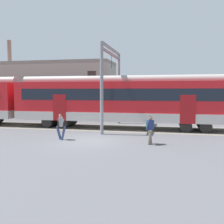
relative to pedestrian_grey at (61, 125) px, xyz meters
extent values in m
plane|color=#515156|center=(1.82, 0.02, -0.96)|extent=(160.00, 160.00, 0.00)
cube|color=slate|center=(-7.97, 5.73, -0.96)|extent=(80.00, 4.40, 0.01)
cube|color=#B7B2AD|center=(3.03, 5.73, 0.09)|extent=(18.00, 3.06, 0.70)
cube|color=red|center=(3.03, 5.73, 1.64)|extent=(18.00, 3.00, 2.40)
cube|color=black|center=(3.03, 4.21, 1.84)|extent=(16.56, 0.03, 0.90)
cube|color=maroon|center=(7.98, 4.21, 0.79)|extent=(1.10, 0.04, 2.10)
cube|color=maroon|center=(-1.92, 4.21, 0.79)|extent=(1.10, 0.04, 2.10)
cylinder|color=#9C9793|center=(3.03, 5.73, 3.02)|extent=(17.64, 0.70, 0.70)
cube|color=black|center=(0.33, 5.73, 3.57)|extent=(0.70, 0.12, 0.40)
cylinder|color=black|center=(9.31, 5.73, -0.51)|extent=(0.90, 2.40, 0.90)
cylinder|color=black|center=(7.91, 5.73, -0.51)|extent=(0.90, 2.40, 0.90)
cylinder|color=black|center=(-1.85, 5.73, -0.51)|extent=(0.90, 2.40, 0.90)
cylinder|color=black|center=(-3.25, 5.73, -0.51)|extent=(0.90, 2.40, 0.90)
cylinder|color=navy|center=(-0.16, 0.03, -0.53)|extent=(0.38, 0.28, 0.87)
cylinder|color=navy|center=(0.17, -0.02, -0.53)|extent=(0.38, 0.28, 0.87)
cube|color=gray|center=(0.00, 0.00, 0.18)|extent=(0.37, 0.43, 0.56)
cylinder|color=gray|center=(0.17, -0.17, 0.13)|extent=(0.26, 0.18, 0.52)
cylinder|color=gray|center=(-0.16, 0.17, 0.13)|extent=(0.26, 0.18, 0.52)
sphere|color=#9E7051|center=(-0.02, -0.01, 0.57)|extent=(0.22, 0.22, 0.22)
sphere|color=black|center=(0.00, 0.00, 0.60)|extent=(0.20, 0.20, 0.20)
cylinder|color=#6B6051|center=(5.62, -0.42, -0.53)|extent=(0.33, 0.37, 0.87)
cylinder|color=#6B6051|center=(5.61, -0.09, -0.53)|extent=(0.33, 0.37, 0.87)
cube|color=navy|center=(5.61, -0.25, 0.18)|extent=(0.43, 0.41, 0.56)
cylinder|color=navy|center=(5.75, -0.06, 0.13)|extent=(0.22, 0.25, 0.52)
cylinder|color=navy|center=(5.48, -0.45, 0.13)|extent=(0.22, 0.25, 0.52)
sphere|color=brown|center=(5.63, -0.27, 0.57)|extent=(0.22, 0.22, 0.22)
sphere|color=black|center=(5.61, -0.25, 0.60)|extent=(0.20, 0.20, 0.20)
cube|color=#235633|center=(5.51, -0.11, 0.20)|extent=(0.32, 0.29, 0.40)
cylinder|color=gray|center=(2.01, 2.53, 2.29)|extent=(0.24, 0.24, 6.50)
cylinder|color=gray|center=(2.01, 8.93, 2.29)|extent=(0.24, 0.24, 6.50)
cube|color=gray|center=(2.01, 5.73, 5.49)|extent=(0.20, 6.40, 0.16)
cube|color=gray|center=(2.01, 5.73, 5.09)|extent=(0.20, 6.40, 0.16)
cylinder|color=black|center=(2.01, 5.73, 4.49)|extent=(0.03, 0.03, 1.00)
cube|color=gray|center=(-7.70, 13.66, 2.04)|extent=(16.02, 5.00, 6.00)
cube|color=gray|center=(-7.70, 13.66, 5.24)|extent=(16.02, 5.00, 0.40)
cylinder|color=#8C6656|center=(-12.50, 13.66, 6.64)|extent=(0.50, 0.50, 3.20)
camera|label=1|loc=(6.64, -15.32, 2.14)|focal=42.00mm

